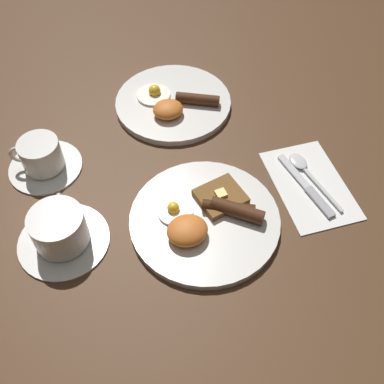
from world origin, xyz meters
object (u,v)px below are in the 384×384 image
object	(u,v)px
teacup_near	(60,231)
knife	(308,188)
breakfast_plate_far	(173,103)
breakfast_plate_near	(205,219)
spoon	(303,167)
teacup_far	(42,158)

from	to	relation	value
teacup_near	knife	xyz separation A→B (m)	(0.49, -0.04, -0.03)
breakfast_plate_far	teacup_near	distance (m)	0.42
breakfast_plate_near	knife	size ratio (longest dim) A/B	1.60
teacup_near	spoon	bearing A→B (deg)	1.41
spoon	knife	bearing A→B (deg)	154.45
breakfast_plate_far	teacup_far	size ratio (longest dim) A/B	1.78
breakfast_plate_far	knife	size ratio (longest dim) A/B	1.52
teacup_near	knife	world-z (taller)	teacup_near
teacup_near	knife	distance (m)	0.49
knife	spoon	bearing A→B (deg)	-24.90
teacup_near	spoon	xyz separation A→B (m)	(0.50, 0.01, -0.03)
breakfast_plate_near	teacup_far	bearing A→B (deg)	138.30
breakfast_plate_far	spoon	size ratio (longest dim) A/B	1.60
teacup_near	spoon	world-z (taller)	teacup_near
teacup_near	teacup_far	world-z (taller)	teacup_near
breakfast_plate_near	teacup_far	xyz separation A→B (m)	(-0.27, 0.24, 0.02)
breakfast_plate_far	spoon	world-z (taller)	breakfast_plate_far
breakfast_plate_far	spoon	distance (m)	0.34
breakfast_plate_far	breakfast_plate_near	bearing A→B (deg)	-97.11
teacup_far	spoon	world-z (taller)	teacup_far
teacup_far	knife	distance (m)	0.55
knife	teacup_far	bearing A→B (deg)	56.49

